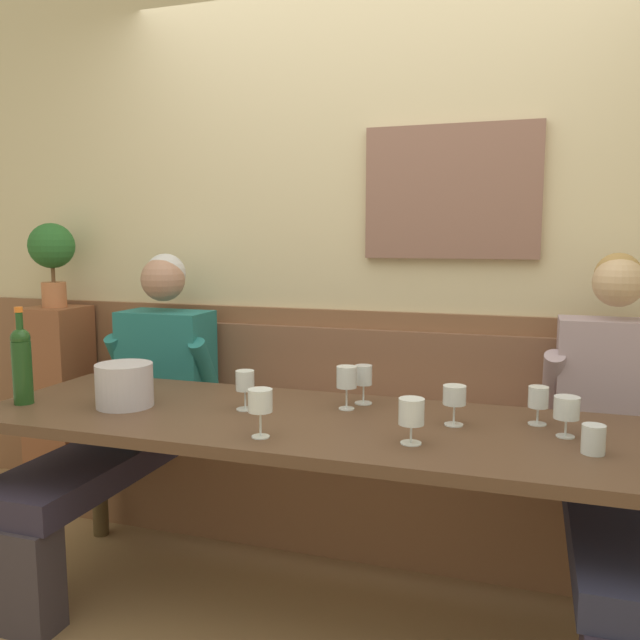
{
  "coord_description": "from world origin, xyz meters",
  "views": [
    {
      "loc": [
        0.67,
        -1.89,
        1.37
      ],
      "look_at": [
        -0.1,
        0.46,
        1.05
      ],
      "focal_mm": 36.13,
      "sensor_mm": 36.0,
      "label": 1
    }
  ],
  "objects_px": {
    "person_center_left_seat": "(130,403)",
    "wine_glass_center_front": "(260,403)",
    "wine_glass_center_rear": "(364,378)",
    "wine_glass_by_bottle": "(538,399)",
    "water_tumbler_left": "(593,439)",
    "wall_bench": "(367,480)",
    "wine_glass_mid_right": "(245,383)",
    "wine_glass_near_bucket": "(347,378)",
    "ice_bucket": "(124,385)",
    "wine_bottle_amber_mid": "(22,363)",
    "wine_glass_mid_left": "(454,396)",
    "wine_glass_left_end": "(567,410)",
    "person_center_right_seat": "(620,452)",
    "dining_table": "(323,440)",
    "potted_plant": "(52,252)",
    "wine_glass_right_end": "(411,413)"
  },
  "relations": [
    {
      "from": "person_center_left_seat",
      "to": "ice_bucket",
      "type": "distance_m",
      "value": 0.51
    },
    {
      "from": "wall_bench",
      "to": "wine_bottle_amber_mid",
      "type": "bearing_deg",
      "value": -144.68
    },
    {
      "from": "wine_bottle_amber_mid",
      "to": "wine_glass_center_rear",
      "type": "distance_m",
      "value": 1.29
    },
    {
      "from": "person_center_right_seat",
      "to": "ice_bucket",
      "type": "relative_size",
      "value": 6.24
    },
    {
      "from": "wine_glass_center_rear",
      "to": "wine_glass_mid_right",
      "type": "bearing_deg",
      "value": -150.6
    },
    {
      "from": "person_center_right_seat",
      "to": "wine_glass_center_rear",
      "type": "relative_size",
      "value": 8.87
    },
    {
      "from": "wine_bottle_amber_mid",
      "to": "wine_glass_mid_left",
      "type": "height_order",
      "value": "wine_bottle_amber_mid"
    },
    {
      "from": "person_center_right_seat",
      "to": "wall_bench",
      "type": "bearing_deg",
      "value": 160.89
    },
    {
      "from": "wine_glass_center_rear",
      "to": "wine_glass_by_bottle",
      "type": "bearing_deg",
      "value": -7.57
    },
    {
      "from": "ice_bucket",
      "to": "wine_glass_by_bottle",
      "type": "height_order",
      "value": "ice_bucket"
    },
    {
      "from": "wall_bench",
      "to": "person_center_left_seat",
      "type": "bearing_deg",
      "value": -162.13
    },
    {
      "from": "wine_glass_near_bucket",
      "to": "water_tumbler_left",
      "type": "relative_size",
      "value": 1.86
    },
    {
      "from": "wine_glass_right_end",
      "to": "wine_glass_center_rear",
      "type": "distance_m",
      "value": 0.49
    },
    {
      "from": "water_tumbler_left",
      "to": "wine_glass_near_bucket",
      "type": "bearing_deg",
      "value": 163.15
    },
    {
      "from": "ice_bucket",
      "to": "wine_glass_near_bucket",
      "type": "relative_size",
      "value": 1.31
    },
    {
      "from": "person_center_left_seat",
      "to": "wine_glass_center_rear",
      "type": "xyz_separation_m",
      "value": [
        1.09,
        -0.08,
        0.21
      ]
    },
    {
      "from": "dining_table",
      "to": "wine_glass_near_bucket",
      "type": "relative_size",
      "value": 15.68
    },
    {
      "from": "person_center_left_seat",
      "to": "wine_glass_mid_right",
      "type": "distance_m",
      "value": 0.79
    },
    {
      "from": "wine_glass_center_front",
      "to": "wine_glass_by_bottle",
      "type": "relative_size",
      "value": 1.19
    },
    {
      "from": "wine_glass_mid_left",
      "to": "wine_glass_left_end",
      "type": "xyz_separation_m",
      "value": [
        0.35,
        -0.02,
        -0.01
      ]
    },
    {
      "from": "person_center_right_seat",
      "to": "water_tumbler_left",
      "type": "distance_m",
      "value": 0.46
    },
    {
      "from": "wine_glass_mid_left",
      "to": "wine_glass_left_end",
      "type": "height_order",
      "value": "wine_glass_mid_left"
    },
    {
      "from": "person_center_left_seat",
      "to": "wine_glass_center_front",
      "type": "distance_m",
      "value": 1.08
    },
    {
      "from": "wine_glass_right_end",
      "to": "wine_glass_near_bucket",
      "type": "height_order",
      "value": "wine_glass_near_bucket"
    },
    {
      "from": "wine_glass_near_bucket",
      "to": "wine_glass_center_front",
      "type": "height_order",
      "value": "wine_glass_near_bucket"
    },
    {
      "from": "wine_glass_center_rear",
      "to": "potted_plant",
      "type": "height_order",
      "value": "potted_plant"
    },
    {
      "from": "wine_glass_near_bucket",
      "to": "wall_bench",
      "type": "bearing_deg",
      "value": 94.83
    },
    {
      "from": "water_tumbler_left",
      "to": "wine_glass_mid_right",
      "type": "bearing_deg",
      "value": 173.91
    },
    {
      "from": "wine_glass_by_bottle",
      "to": "person_center_left_seat",
      "type": "bearing_deg",
      "value": 174.54
    },
    {
      "from": "wall_bench",
      "to": "wine_glass_center_front",
      "type": "height_order",
      "value": "wall_bench"
    },
    {
      "from": "person_center_left_seat",
      "to": "water_tumbler_left",
      "type": "bearing_deg",
      "value": -12.8
    },
    {
      "from": "wall_bench",
      "to": "potted_plant",
      "type": "height_order",
      "value": "potted_plant"
    },
    {
      "from": "wine_glass_right_end",
      "to": "wine_glass_near_bucket",
      "type": "xyz_separation_m",
      "value": [
        -0.3,
        0.32,
        0.02
      ]
    },
    {
      "from": "wine_glass_mid_left",
      "to": "wall_bench",
      "type": "bearing_deg",
      "value": 126.94
    },
    {
      "from": "wine_glass_right_end",
      "to": "wine_glass_left_end",
      "type": "bearing_deg",
      "value": 25.9
    },
    {
      "from": "wall_bench",
      "to": "ice_bucket",
      "type": "xyz_separation_m",
      "value": [
        -0.75,
        -0.72,
        0.54
      ]
    },
    {
      "from": "ice_bucket",
      "to": "wine_glass_right_end",
      "type": "relative_size",
      "value": 1.48
    },
    {
      "from": "ice_bucket",
      "to": "wine_glass_left_end",
      "type": "distance_m",
      "value": 1.55
    },
    {
      "from": "wine_glass_mid_right",
      "to": "wine_glass_by_bottle",
      "type": "xyz_separation_m",
      "value": [
        1.01,
        0.14,
        -0.01
      ]
    },
    {
      "from": "wine_glass_left_end",
      "to": "wine_glass_center_front",
      "type": "xyz_separation_m",
      "value": [
        -0.91,
        -0.3,
        0.02
      ]
    },
    {
      "from": "wine_glass_mid_left",
      "to": "wine_glass_left_end",
      "type": "bearing_deg",
      "value": -3.32
    },
    {
      "from": "person_center_left_seat",
      "to": "wine_glass_near_bucket",
      "type": "bearing_deg",
      "value": -9.57
    },
    {
      "from": "wine_glass_by_bottle",
      "to": "water_tumbler_left",
      "type": "relative_size",
      "value": 1.52
    },
    {
      "from": "wine_bottle_amber_mid",
      "to": "person_center_left_seat",
      "type": "bearing_deg",
      "value": 74.75
    },
    {
      "from": "dining_table",
      "to": "wine_glass_mid_left",
      "type": "xyz_separation_m",
      "value": [
        0.44,
        0.07,
        0.18
      ]
    },
    {
      "from": "wine_bottle_amber_mid",
      "to": "wine_glass_left_end",
      "type": "xyz_separation_m",
      "value": [
        1.93,
        0.2,
        -0.07
      ]
    },
    {
      "from": "dining_table",
      "to": "wine_glass_mid_right",
      "type": "height_order",
      "value": "wine_glass_mid_right"
    },
    {
      "from": "water_tumbler_left",
      "to": "wall_bench",
      "type": "bearing_deg",
      "value": 138.87
    },
    {
      "from": "wine_bottle_amber_mid",
      "to": "wine_glass_near_bucket",
      "type": "height_order",
      "value": "wine_bottle_amber_mid"
    },
    {
      "from": "water_tumbler_left",
      "to": "potted_plant",
      "type": "xyz_separation_m",
      "value": [
        -2.56,
        0.78,
        0.51
      ]
    }
  ]
}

